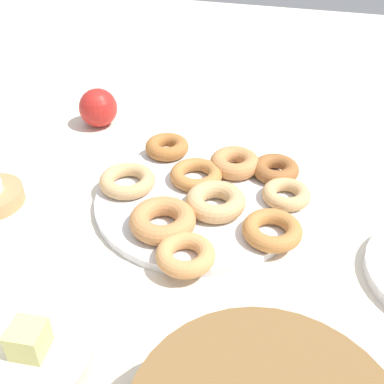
# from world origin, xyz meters

# --- Properties ---
(ground_plane) EXTENTS (2.40, 2.40, 0.00)m
(ground_plane) POSITION_xyz_m (0.00, 0.00, 0.00)
(ground_plane) COLOR beige
(donut_plate) EXTENTS (0.33, 0.33, 0.01)m
(donut_plate) POSITION_xyz_m (0.00, 0.00, 0.01)
(donut_plate) COLOR silver
(donut_plate) RESTS_ON ground_plane
(donut_0) EXTENTS (0.12, 0.12, 0.02)m
(donut_0) POSITION_xyz_m (0.01, -0.04, 0.02)
(donut_0) COLOR #BC7A3D
(donut_0) RESTS_ON donut_plate
(donut_1) EXTENTS (0.12, 0.12, 0.03)m
(donut_1) POSITION_xyz_m (-0.04, 0.02, 0.03)
(donut_1) COLOR tan
(donut_1) RESTS_ON donut_plate
(donut_2) EXTENTS (0.12, 0.12, 0.03)m
(donut_2) POSITION_xyz_m (0.03, 0.09, 0.03)
(donut_2) COLOR #C6844C
(donut_2) RESTS_ON donut_plate
(donut_3) EXTENTS (0.11, 0.11, 0.02)m
(donut_3) POSITION_xyz_m (-0.13, 0.06, 0.03)
(donut_3) COLOR #BC7A3D
(donut_3) RESTS_ON donut_plate
(donut_4) EXTENTS (0.09, 0.09, 0.03)m
(donut_4) POSITION_xyz_m (0.09, -0.11, 0.03)
(donut_4) COLOR #AD6B33
(donut_4) RESTS_ON donut_plate
(donut_5) EXTENTS (0.11, 0.11, 0.03)m
(donut_5) POSITION_xyz_m (-0.11, -0.09, 0.03)
(donut_5) COLOR #995B2D
(donut_5) RESTS_ON donut_plate
(donut_6) EXTENTS (0.11, 0.11, 0.03)m
(donut_6) POSITION_xyz_m (-0.04, -0.09, 0.03)
(donut_6) COLOR #C6844C
(donut_6) RESTS_ON donut_plate
(donut_7) EXTENTS (0.13, 0.13, 0.02)m
(donut_7) POSITION_xyz_m (0.12, 0.01, 0.03)
(donut_7) COLOR tan
(donut_7) RESTS_ON donut_plate
(donut_8) EXTENTS (0.08, 0.08, 0.02)m
(donut_8) POSITION_xyz_m (-0.02, 0.14, 0.03)
(donut_8) COLOR tan
(donut_8) RESTS_ON donut_plate
(donut_9) EXTENTS (0.10, 0.10, 0.02)m
(donut_9) POSITION_xyz_m (-0.14, -0.03, 0.02)
(donut_9) COLOR tan
(donut_9) RESTS_ON donut_plate
(fruit_bowl) EXTENTS (0.20, 0.20, 0.03)m
(fruit_bowl) POSITION_xyz_m (0.12, 0.34, 0.02)
(fruit_bowl) COLOR silver
(fruit_bowl) RESTS_ON ground_plane
(melon_chunk_left) EXTENTS (0.04, 0.04, 0.04)m
(melon_chunk_left) POSITION_xyz_m (0.09, 0.34, 0.05)
(melon_chunk_left) COLOR #DBD67A
(melon_chunk_left) RESTS_ON fruit_bowl
(apple) EXTENTS (0.08, 0.08, 0.08)m
(apple) POSITION_xyz_m (0.27, -0.20, 0.04)
(apple) COLOR red
(apple) RESTS_ON ground_plane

